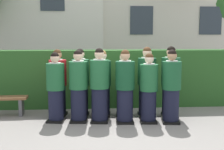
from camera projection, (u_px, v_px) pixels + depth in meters
name	position (u px, v px, depth m)	size (l,w,h in m)	color
ground_plane	(113.00, 121.00, 6.96)	(60.00, 60.00, 0.00)	gray
student_front_row_0	(56.00, 89.00, 6.90)	(0.44, 0.54, 1.60)	black
student_front_row_1	(78.00, 88.00, 6.89)	(0.43, 0.53, 1.65)	black
student_front_row_2	(100.00, 87.00, 6.86)	(0.44, 0.53, 1.69)	black
student_front_row_3	(125.00, 88.00, 6.82)	(0.43, 0.53, 1.66)	black
student_front_row_4	(149.00, 90.00, 6.83)	(0.41, 0.52, 1.58)	black
student_front_row_5	(171.00, 88.00, 6.81)	(0.45, 0.53, 1.66)	black
student_in_red_blazer	(58.00, 84.00, 7.39)	(0.43, 0.51, 1.65)	black
student_rear_row_1	(80.00, 84.00, 7.39)	(0.44, 0.52, 1.66)	black
student_rear_row_2	(103.00, 85.00, 7.40)	(0.42, 0.53, 1.62)	black
student_rear_row_3	(124.00, 86.00, 7.38)	(0.41, 0.51, 1.58)	black
student_rear_row_4	(147.00, 83.00, 7.33)	(0.44, 0.52, 1.70)	black
student_rear_row_5	(170.00, 83.00, 7.28)	(0.48, 0.55, 1.72)	black
hedge	(108.00, 78.00, 8.45)	(7.94, 0.70, 1.57)	#285623
school_building_main	(164.00, 12.00, 13.89)	(6.55, 4.36, 6.00)	beige
oak_tree_right	(217.00, 7.00, 13.30)	(2.94, 2.94, 4.69)	brown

